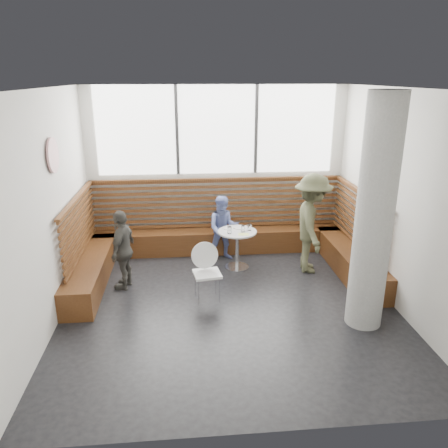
{
  "coord_description": "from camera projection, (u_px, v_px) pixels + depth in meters",
  "views": [
    {
      "loc": [
        -0.64,
        -5.87,
        3.36
      ],
      "look_at": [
        0.0,
        1.0,
        1.0
      ],
      "focal_mm": 35.0,
      "sensor_mm": 36.0,
      "label": 1
    }
  ],
  "objects": [
    {
      "name": "cafe_chair",
      "position": [
        207.0,
        267.0,
        6.81
      ],
      "size": [
        0.43,
        0.42,
        0.89
      ],
      "rotation": [
        0.0,
        0.0,
        0.15
      ],
      "color": "white",
      "rests_on": "ground"
    },
    {
      "name": "wall_art",
      "position": [
        53.0,
        155.0,
        6.09
      ],
      "size": [
        0.03,
        0.5,
        0.5
      ],
      "primitive_type": "cylinder",
      "rotation": [
        0.0,
        1.57,
        0.0
      ],
      "color": "white",
      "rests_on": "room"
    },
    {
      "name": "child_back",
      "position": [
        224.0,
        228.0,
        8.22
      ],
      "size": [
        0.61,
        0.48,
        1.25
      ],
      "primitive_type": "imported",
      "rotation": [
        0.0,
        0.0,
        -0.02
      ],
      "color": "#6E7EC0",
      "rests_on": "ground"
    },
    {
      "name": "menu_card",
      "position": [
        244.0,
        234.0,
        7.64
      ],
      "size": [
        0.2,
        0.15,
        0.0
      ],
      "primitive_type": "cube",
      "rotation": [
        0.0,
        0.0,
        -0.11
      ],
      "color": "#A5C64C",
      "rests_on": "cafe_table"
    },
    {
      "name": "glass_right",
      "position": [
        249.0,
        227.0,
        7.83
      ],
      "size": [
        0.07,
        0.07,
        0.11
      ],
      "primitive_type": "cylinder",
      "color": "white",
      "rests_on": "cafe_table"
    },
    {
      "name": "plate_far",
      "position": [
        239.0,
        228.0,
        7.96
      ],
      "size": [
        0.2,
        0.2,
        0.01
      ],
      "primitive_type": "cylinder",
      "color": "white",
      "rests_on": "cafe_table"
    },
    {
      "name": "booth",
      "position": [
        220.0,
        241.0,
        8.22
      ],
      "size": [
        5.0,
        2.5,
        1.44
      ],
      "color": "#472711",
      "rests_on": "ground"
    },
    {
      "name": "room",
      "position": [
        231.0,
        206.0,
        6.16
      ],
      "size": [
        5.0,
        5.0,
        3.2
      ],
      "color": "silver",
      "rests_on": "ground"
    },
    {
      "name": "cafe_table",
      "position": [
        237.0,
        242.0,
        7.87
      ],
      "size": [
        0.7,
        0.7,
        0.72
      ],
      "color": "silver",
      "rests_on": "ground"
    },
    {
      "name": "concrete_column",
      "position": [
        375.0,
        216.0,
        5.76
      ],
      "size": [
        0.5,
        0.5,
        3.2
      ],
      "primitive_type": "cylinder",
      "color": "gray",
      "rests_on": "ground"
    },
    {
      "name": "plate_near",
      "position": [
        228.0,
        228.0,
        7.93
      ],
      "size": [
        0.2,
        0.2,
        0.01
      ],
      "primitive_type": "cylinder",
      "color": "white",
      "rests_on": "cafe_table"
    },
    {
      "name": "glass_left",
      "position": [
        229.0,
        230.0,
        7.67
      ],
      "size": [
        0.08,
        0.08,
        0.12
      ],
      "primitive_type": "cylinder",
      "color": "white",
      "rests_on": "cafe_table"
    },
    {
      "name": "glass_mid",
      "position": [
        243.0,
        229.0,
        7.75
      ],
      "size": [
        0.07,
        0.07,
        0.11
      ],
      "primitive_type": "cylinder",
      "color": "white",
      "rests_on": "cafe_table"
    },
    {
      "name": "adult_man",
      "position": [
        312.0,
        224.0,
        7.66
      ],
      "size": [
        0.82,
        1.23,
        1.78
      ],
      "primitive_type": "imported",
      "rotation": [
        0.0,
        0.0,
        1.42
      ],
      "color": "#4A4D33",
      "rests_on": "ground"
    },
    {
      "name": "child_left",
      "position": [
        123.0,
        250.0,
        7.1
      ],
      "size": [
        0.52,
        0.84,
        1.33
      ],
      "primitive_type": "imported",
      "rotation": [
        0.0,
        0.0,
        -1.83
      ],
      "color": "#4B4A44",
      "rests_on": "ground"
    }
  ]
}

